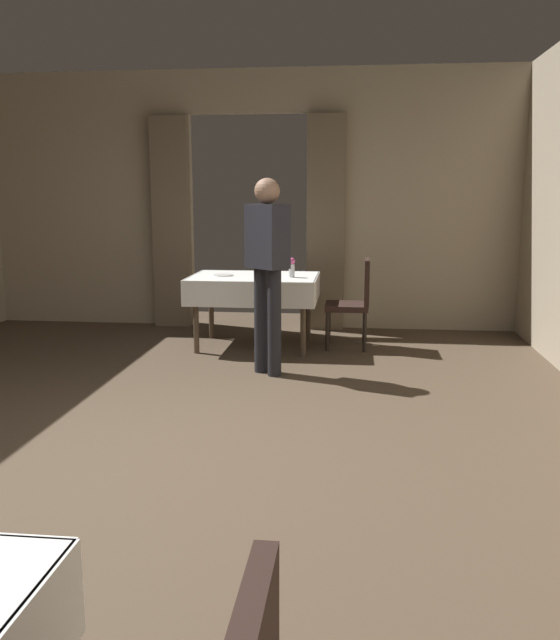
# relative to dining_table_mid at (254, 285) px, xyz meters

# --- Properties ---
(ground) EXTENTS (10.08, 10.08, 0.00)m
(ground) POSITION_rel_dining_table_mid_xyz_m (-0.23, -3.03, -0.66)
(ground) COLOR #4C3D2D
(wall_back) EXTENTS (6.40, 0.27, 3.00)m
(wall_back) POSITION_rel_dining_table_mid_xyz_m (-0.23, 1.15, 0.86)
(wall_back) COLOR tan
(wall_back) RESTS_ON ground
(dining_table_mid) EXTENTS (1.32, 0.95, 0.75)m
(dining_table_mid) POSITION_rel_dining_table_mid_xyz_m (0.00, 0.00, 0.00)
(dining_table_mid) COLOR #4C3D2D
(dining_table_mid) RESTS_ON ground
(chair_mid_right) EXTENTS (0.44, 0.44, 0.93)m
(chair_mid_right) POSITION_rel_dining_table_mid_xyz_m (1.04, 0.07, -0.14)
(chair_mid_right) COLOR black
(chair_mid_right) RESTS_ON ground
(flower_vase_mid) EXTENTS (0.07, 0.07, 0.20)m
(flower_vase_mid) POSITION_rel_dining_table_mid_xyz_m (0.40, -0.08, 0.20)
(flower_vase_mid) COLOR silver
(flower_vase_mid) RESTS_ON dining_table_mid
(plate_mid_b) EXTENTS (0.21, 0.21, 0.01)m
(plate_mid_b) POSITION_rel_dining_table_mid_xyz_m (0.12, -0.03, 0.10)
(plate_mid_b) COLOR white
(plate_mid_b) RESTS_ON dining_table_mid
(plate_mid_c) EXTENTS (0.21, 0.21, 0.01)m
(plate_mid_c) POSITION_rel_dining_table_mid_xyz_m (-0.32, -0.02, 0.10)
(plate_mid_c) COLOR white
(plate_mid_c) RESTS_ON dining_table_mid
(person_waiter_by_doorway) EXTENTS (0.42, 0.40, 1.72)m
(person_waiter_by_doorway) POSITION_rel_dining_table_mid_xyz_m (0.28, -1.06, 0.37)
(person_waiter_by_doorway) COLOR black
(person_waiter_by_doorway) RESTS_ON ground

